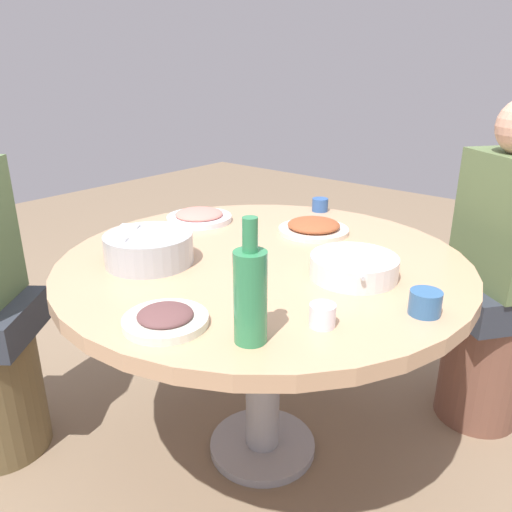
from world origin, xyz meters
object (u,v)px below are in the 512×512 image
object	(u,v)px
tea_cup_far	(320,205)
tea_cup_near	(425,303)
soup_bowl	(354,267)
diner_right	(508,230)
dish_shrimp	(199,216)
green_bottle	(250,294)
stool_for_diner_right	(482,365)
dish_stirfry	(314,227)
rice_bowl	(149,248)
tea_cup_side	(322,315)
round_dining_table	(263,287)
dish_eggplant	(165,318)

from	to	relation	value
tea_cup_far	tea_cup_near	bearing A→B (deg)	-130.96
soup_bowl	diner_right	size ratio (longest dim) A/B	0.32
dish_shrimp	green_bottle	xyz separation A→B (m)	(-0.55, -0.72, 0.09)
tea_cup_near	diner_right	bearing A→B (deg)	0.76
soup_bowl	stool_for_diner_right	distance (m)	0.87
dish_stirfry	rice_bowl	bearing A→B (deg)	158.96
tea_cup_far	diner_right	size ratio (longest dim) A/B	0.08
dish_shrimp	stool_for_diner_right	distance (m)	1.22
soup_bowl	tea_cup_side	size ratio (longest dim) A/B	4.03
stool_for_diner_right	dish_shrimp	bearing A→B (deg)	119.69
round_dining_table	soup_bowl	bearing A→B (deg)	-80.74
dish_stirfry	dish_eggplant	bearing A→B (deg)	-171.32
tea_cup_side	diner_right	world-z (taller)	diner_right
dish_stirfry	diner_right	distance (m)	0.66
dish_stirfry	diner_right	xyz separation A→B (m)	(0.38, -0.54, 0.01)
tea_cup_near	tea_cup_far	world-z (taller)	tea_cup_near
round_dining_table	soup_bowl	distance (m)	0.32
green_bottle	stool_for_diner_right	world-z (taller)	green_bottle
dish_eggplant	tea_cup_near	xyz separation A→B (m)	(0.43, -0.43, 0.01)
tea_cup_near	tea_cup_side	size ratio (longest dim) A/B	1.27
diner_right	dish_shrimp	bearing A→B (deg)	119.69
rice_bowl	dish_eggplant	xyz separation A→B (m)	(-0.22, -0.33, -0.03)
tea_cup_side	stool_for_diner_right	world-z (taller)	tea_cup_side
soup_bowl	dish_shrimp	size ratio (longest dim) A/B	1.00
rice_bowl	soup_bowl	xyz separation A→B (m)	(0.30, -0.52, -0.02)
tea_cup_near	diner_right	size ratio (longest dim) A/B	0.10
dish_stirfry	diner_right	size ratio (longest dim) A/B	0.33
dish_eggplant	stool_for_diner_right	distance (m)	1.34
tea_cup_near	tea_cup_side	world-z (taller)	tea_cup_near
green_bottle	tea_cup_side	size ratio (longest dim) A/B	4.58
soup_bowl	dish_shrimp	xyz separation A→B (m)	(0.10, 0.72, -0.01)
tea_cup_side	round_dining_table	bearing A→B (deg)	56.52
dish_shrimp	tea_cup_side	distance (m)	0.90
round_dining_table	dish_shrimp	xyz separation A→B (m)	(0.14, 0.43, 0.12)
tea_cup_near	tea_cup_side	distance (m)	0.26
dish_eggplant	green_bottle	size ratio (longest dim) A/B	0.71
tea_cup_side	stool_for_diner_right	size ratio (longest dim) A/B	0.14
dish_eggplant	green_bottle	distance (m)	0.23
tea_cup_near	tea_cup_far	xyz separation A→B (m)	(0.60, 0.69, -0.00)
dish_stirfry	tea_cup_near	xyz separation A→B (m)	(-0.35, -0.55, 0.01)
round_dining_table	tea_cup_side	bearing A→B (deg)	-123.48
tea_cup_near	rice_bowl	bearing A→B (deg)	105.25
tea_cup_near	dish_stirfry	bearing A→B (deg)	57.66
rice_bowl	dish_stirfry	bearing A→B (deg)	-21.04
round_dining_table	green_bottle	world-z (taller)	green_bottle
dish_shrimp	tea_cup_near	size ratio (longest dim) A/B	3.19
rice_bowl	stool_for_diner_right	size ratio (longest dim) A/B	0.59
dish_eggplant	stool_for_diner_right	bearing A→B (deg)	-20.02
dish_eggplant	round_dining_table	bearing A→B (deg)	11.52
rice_bowl	soup_bowl	world-z (taller)	rice_bowl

